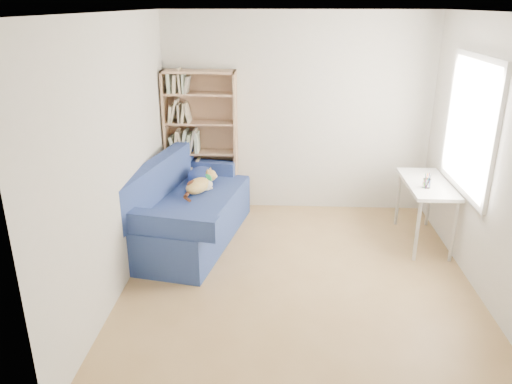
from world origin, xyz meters
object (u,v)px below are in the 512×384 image
Objects in this scene: sofa at (187,211)px; bookshelf at (202,148)px; pen_cup at (427,182)px; desk at (427,189)px.

bookshelf is at bearing 97.95° from sofa.
bookshelf is (0.05, 0.95, 0.50)m from sofa.
bookshelf is 11.00× the size of pen_cup.
sofa is 1.07m from bookshelf.
desk is 6.23× the size of pen_cup.
bookshelf is 2.87m from pen_cup.
desk is (2.79, 0.08, 0.30)m from sofa.
pen_cup is (-0.07, -0.18, 0.15)m from desk.
desk is (2.74, -0.87, -0.20)m from bookshelf.
bookshelf is at bearing 162.42° from desk.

